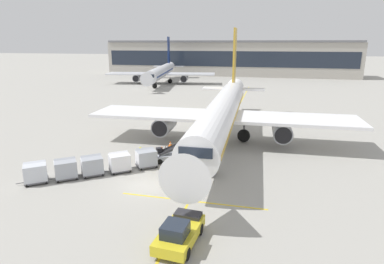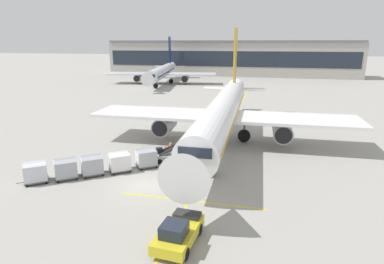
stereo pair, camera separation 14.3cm
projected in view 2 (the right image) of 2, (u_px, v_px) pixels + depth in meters
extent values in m
plane|color=#9E9B93|center=(145.00, 186.00, 28.82)|extent=(600.00, 600.00, 0.00)
cylinder|color=white|center=(222.00, 113.00, 39.39)|extent=(4.70, 33.09, 3.65)
cube|color=gold|center=(222.00, 113.00, 39.39)|extent=(4.69, 31.77, 0.44)
cone|color=white|center=(190.00, 169.00, 22.12)|extent=(3.58, 3.76, 3.47)
cone|color=white|center=(235.00, 89.00, 57.61)|extent=(3.29, 5.94, 3.11)
cube|color=white|center=(157.00, 113.00, 42.01)|extent=(15.87, 7.09, 0.36)
cylinder|color=#93969E|center=(165.00, 125.00, 41.49)|extent=(2.40, 4.36, 2.26)
cylinder|color=black|center=(160.00, 129.00, 39.43)|extent=(1.93, 0.18, 1.93)
cube|color=white|center=(294.00, 119.00, 38.61)|extent=(15.87, 7.09, 0.36)
cylinder|color=#93969E|center=(282.00, 131.00, 38.59)|extent=(2.40, 4.36, 2.26)
cylinder|color=black|center=(283.00, 136.00, 36.52)|extent=(1.93, 0.18, 1.93)
cube|color=gold|center=(235.00, 58.00, 54.79)|extent=(0.41, 3.97, 9.90)
cube|color=white|center=(234.00, 89.00, 55.89)|extent=(10.73, 2.98, 0.20)
cube|color=#1E2633|center=(197.00, 149.00, 24.38)|extent=(2.61, 1.72, 0.80)
cylinder|color=#47474C|center=(209.00, 160.00, 30.73)|extent=(0.22, 0.22, 1.34)
sphere|color=black|center=(208.00, 167.00, 30.91)|extent=(1.64, 1.64, 1.64)
cylinder|color=#47474C|center=(202.00, 128.00, 42.16)|extent=(0.22, 0.22, 1.34)
sphere|color=black|center=(202.00, 133.00, 42.34)|extent=(1.64, 1.64, 1.64)
cylinder|color=#47474C|center=(244.00, 131.00, 41.07)|extent=(0.22, 0.22, 1.34)
sphere|color=black|center=(244.00, 136.00, 41.25)|extent=(1.64, 1.64, 1.64)
cube|color=#A3A8B2|center=(169.00, 156.00, 34.85)|extent=(3.72, 3.20, 0.44)
cube|color=black|center=(159.00, 151.00, 34.73)|extent=(0.81, 0.80, 0.70)
cylinder|color=#333338|center=(165.00, 150.00, 34.93)|extent=(0.08, 0.08, 0.80)
cube|color=#A3A8B2|center=(180.00, 146.00, 34.99)|extent=(4.67, 3.48, 1.76)
cube|color=black|center=(180.00, 145.00, 34.96)|extent=(4.48, 3.29, 1.61)
cube|color=#333338|center=(181.00, 146.00, 34.56)|extent=(4.15, 2.74, 1.80)
cube|color=#333338|center=(179.00, 143.00, 35.36)|extent=(4.15, 2.74, 1.80)
cylinder|color=black|center=(181.00, 159.00, 34.62)|extent=(0.58, 0.47, 0.56)
cylinder|color=black|center=(177.00, 154.00, 35.96)|extent=(0.58, 0.47, 0.56)
cylinder|color=black|center=(160.00, 161.00, 33.86)|extent=(0.58, 0.47, 0.56)
cylinder|color=black|center=(156.00, 157.00, 35.20)|extent=(0.58, 0.47, 0.56)
cube|color=#515156|center=(147.00, 165.00, 33.09)|extent=(2.56, 2.49, 0.12)
cylinder|color=#4C4C51|center=(134.00, 167.00, 32.56)|extent=(0.59, 0.49, 0.07)
cube|color=#9EA3AD|center=(146.00, 158.00, 32.87)|extent=(2.42, 2.35, 1.50)
cube|color=#9EA3AD|center=(145.00, 151.00, 33.09)|extent=(1.97, 1.78, 0.74)
cube|color=silver|center=(137.00, 159.00, 32.49)|extent=(0.91, 1.15, 1.38)
sphere|color=black|center=(137.00, 164.00, 33.39)|extent=(0.30, 0.30, 0.30)
sphere|color=black|center=(141.00, 169.00, 32.19)|extent=(0.30, 0.30, 0.30)
sphere|color=black|center=(152.00, 162.00, 34.02)|extent=(0.30, 0.30, 0.30)
sphere|color=black|center=(156.00, 167.00, 32.83)|extent=(0.30, 0.30, 0.30)
cube|color=#515156|center=(120.00, 169.00, 31.97)|extent=(2.56, 2.49, 0.12)
cylinder|color=#4C4C51|center=(106.00, 172.00, 31.44)|extent=(0.59, 0.49, 0.07)
cube|color=silver|center=(120.00, 162.00, 31.75)|extent=(2.42, 2.35, 1.50)
cube|color=silver|center=(119.00, 155.00, 31.98)|extent=(1.97, 1.78, 0.74)
cube|color=silver|center=(110.00, 163.00, 31.37)|extent=(0.91, 1.15, 1.38)
sphere|color=black|center=(111.00, 169.00, 32.27)|extent=(0.30, 0.30, 0.30)
sphere|color=black|center=(114.00, 174.00, 31.07)|extent=(0.30, 0.30, 0.30)
sphere|color=black|center=(127.00, 166.00, 32.90)|extent=(0.30, 0.30, 0.30)
sphere|color=black|center=(130.00, 171.00, 31.71)|extent=(0.30, 0.30, 0.30)
cube|color=#515156|center=(93.00, 173.00, 31.10)|extent=(2.56, 2.49, 0.12)
cylinder|color=#4C4C51|center=(78.00, 175.00, 30.57)|extent=(0.59, 0.49, 0.07)
cube|color=#9EA3AD|center=(92.00, 165.00, 30.88)|extent=(2.42, 2.35, 1.50)
cube|color=#9EA3AD|center=(91.00, 158.00, 31.10)|extent=(1.97, 1.78, 0.74)
cube|color=silver|center=(82.00, 166.00, 30.50)|extent=(0.91, 1.15, 1.38)
sphere|color=black|center=(83.00, 172.00, 31.40)|extent=(0.30, 0.30, 0.30)
sphere|color=black|center=(85.00, 177.00, 30.20)|extent=(0.30, 0.30, 0.30)
sphere|color=black|center=(100.00, 170.00, 32.03)|extent=(0.30, 0.30, 0.30)
sphere|color=black|center=(103.00, 175.00, 30.83)|extent=(0.30, 0.30, 0.30)
cube|color=#515156|center=(67.00, 176.00, 30.26)|extent=(2.56, 2.49, 0.12)
cylinder|color=#4C4C51|center=(51.00, 179.00, 29.73)|extent=(0.59, 0.49, 0.07)
cube|color=#9EA3AD|center=(66.00, 168.00, 30.04)|extent=(2.42, 2.35, 1.50)
cube|color=#9EA3AD|center=(65.00, 162.00, 30.26)|extent=(1.97, 1.78, 0.74)
cube|color=silver|center=(55.00, 170.00, 29.66)|extent=(0.91, 1.15, 1.38)
sphere|color=black|center=(57.00, 176.00, 30.56)|extent=(0.30, 0.30, 0.30)
sphere|color=black|center=(58.00, 181.00, 29.36)|extent=(0.30, 0.30, 0.30)
sphere|color=black|center=(75.00, 173.00, 31.19)|extent=(0.30, 0.30, 0.30)
sphere|color=black|center=(77.00, 178.00, 29.99)|extent=(0.30, 0.30, 0.30)
cube|color=#515156|center=(37.00, 180.00, 29.43)|extent=(2.56, 2.49, 0.12)
cylinder|color=#4C4C51|center=(20.00, 183.00, 28.90)|extent=(0.59, 0.49, 0.07)
cube|color=silver|center=(36.00, 172.00, 29.21)|extent=(2.42, 2.35, 1.50)
cube|color=silver|center=(35.00, 165.00, 29.43)|extent=(1.97, 1.78, 0.74)
cube|color=silver|center=(24.00, 174.00, 28.83)|extent=(0.91, 1.15, 1.38)
sphere|color=black|center=(27.00, 180.00, 29.73)|extent=(0.30, 0.30, 0.30)
sphere|color=black|center=(27.00, 185.00, 28.53)|extent=(0.30, 0.30, 0.30)
sphere|color=black|center=(46.00, 177.00, 30.36)|extent=(0.30, 0.30, 0.30)
sphere|color=black|center=(46.00, 182.00, 29.16)|extent=(0.30, 0.30, 0.30)
cube|color=gold|center=(179.00, 234.00, 20.39)|extent=(2.45, 4.55, 0.70)
cube|color=#1E2633|center=(174.00, 230.00, 19.49)|extent=(1.59, 1.65, 0.80)
cube|color=#28282D|center=(187.00, 214.00, 21.77)|extent=(1.86, 1.11, 0.24)
cylinder|color=black|center=(199.00, 229.00, 21.44)|extent=(0.34, 0.78, 0.76)
cylinder|color=black|center=(173.00, 224.00, 22.00)|extent=(0.34, 0.78, 0.76)
cylinder|color=black|center=(185.00, 254.00, 18.95)|extent=(0.34, 0.78, 0.76)
cylinder|color=black|center=(156.00, 248.00, 19.51)|extent=(0.34, 0.78, 0.76)
cylinder|color=black|center=(147.00, 161.00, 33.58)|extent=(0.15, 0.15, 0.86)
cylinder|color=black|center=(147.00, 160.00, 33.74)|extent=(0.15, 0.15, 0.86)
cube|color=orange|center=(147.00, 154.00, 33.47)|extent=(0.41, 0.45, 0.58)
cube|color=white|center=(146.00, 154.00, 33.42)|extent=(0.20, 0.29, 0.08)
sphere|color=beige|center=(147.00, 150.00, 33.36)|extent=(0.21, 0.21, 0.21)
sphere|color=yellow|center=(147.00, 150.00, 33.34)|extent=(0.23, 0.23, 0.23)
cylinder|color=orange|center=(147.00, 155.00, 33.26)|extent=(0.09, 0.09, 0.56)
cylinder|color=orange|center=(146.00, 154.00, 33.70)|extent=(0.09, 0.09, 0.56)
cylinder|color=#333847|center=(171.00, 171.00, 31.08)|extent=(0.15, 0.15, 0.86)
cylinder|color=#333847|center=(170.00, 170.00, 31.23)|extent=(0.15, 0.15, 0.86)
cube|color=yellow|center=(170.00, 163.00, 30.97)|extent=(0.44, 0.44, 0.58)
cube|color=white|center=(169.00, 163.00, 30.90)|extent=(0.25, 0.25, 0.08)
sphere|color=beige|center=(170.00, 159.00, 30.86)|extent=(0.21, 0.21, 0.21)
sphere|color=yellow|center=(170.00, 159.00, 30.84)|extent=(0.23, 0.23, 0.23)
cylinder|color=yellow|center=(171.00, 164.00, 30.78)|extent=(0.09, 0.09, 0.56)
cylinder|color=yellow|center=(169.00, 163.00, 31.18)|extent=(0.09, 0.09, 0.56)
cylinder|color=#514C42|center=(140.00, 159.00, 34.13)|extent=(0.15, 0.15, 0.86)
cylinder|color=#514C42|center=(141.00, 158.00, 34.29)|extent=(0.15, 0.15, 0.86)
cube|color=orange|center=(140.00, 152.00, 34.02)|extent=(0.30, 0.41, 0.58)
cube|color=white|center=(139.00, 152.00, 34.07)|extent=(0.07, 0.34, 0.08)
sphere|color=tan|center=(140.00, 149.00, 33.91)|extent=(0.21, 0.21, 0.21)
sphere|color=yellow|center=(140.00, 148.00, 33.89)|extent=(0.23, 0.23, 0.23)
cylinder|color=orange|center=(139.00, 153.00, 33.82)|extent=(0.09, 0.09, 0.56)
cylinder|color=orange|center=(142.00, 152.00, 34.24)|extent=(0.09, 0.09, 0.56)
cylinder|color=#333847|center=(175.00, 166.00, 32.27)|extent=(0.15, 0.15, 0.86)
cylinder|color=#333847|center=(173.00, 166.00, 32.19)|extent=(0.15, 0.15, 0.86)
cube|color=yellow|center=(174.00, 159.00, 32.04)|extent=(0.44, 0.44, 0.58)
cube|color=white|center=(174.00, 160.00, 31.93)|extent=(0.25, 0.24, 0.08)
sphere|color=brown|center=(174.00, 155.00, 31.93)|extent=(0.21, 0.21, 0.21)
sphere|color=yellow|center=(174.00, 155.00, 31.91)|extent=(0.23, 0.23, 0.23)
cylinder|color=yellow|center=(176.00, 159.00, 32.17)|extent=(0.09, 0.09, 0.56)
cylinder|color=yellow|center=(171.00, 160.00, 31.93)|extent=(0.09, 0.09, 0.56)
cube|color=black|center=(162.00, 151.00, 37.94)|extent=(0.55, 0.55, 0.05)
cone|color=orange|center=(162.00, 148.00, 37.86)|extent=(0.44, 0.44, 0.58)
cylinder|color=white|center=(162.00, 148.00, 37.85)|extent=(0.24, 0.24, 0.07)
cube|color=black|center=(171.00, 147.00, 39.52)|extent=(0.64, 0.64, 0.05)
cone|color=orange|center=(171.00, 144.00, 39.42)|extent=(0.51, 0.51, 0.67)
cylinder|color=white|center=(171.00, 143.00, 39.41)|extent=(0.28, 0.28, 0.08)
cube|color=yellow|center=(219.00, 144.00, 40.50)|extent=(0.20, 110.00, 0.01)
cube|color=yellow|center=(191.00, 201.00, 26.01)|extent=(12.00, 0.20, 0.01)
cube|color=#A8A399|center=(229.00, 59.00, 124.09)|extent=(93.19, 14.20, 12.22)
cube|color=#1E2633|center=(227.00, 59.00, 117.31)|extent=(90.39, 0.10, 5.50)
cube|color=slate|center=(229.00, 41.00, 121.02)|extent=(92.25, 12.07, 0.70)
cylinder|color=silver|center=(161.00, 72.00, 97.72)|extent=(8.65, 33.10, 3.49)
cube|color=navy|center=(161.00, 72.00, 97.72)|extent=(8.48, 31.81, 0.42)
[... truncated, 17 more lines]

